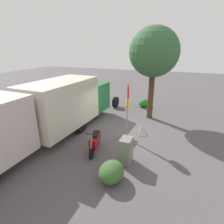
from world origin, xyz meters
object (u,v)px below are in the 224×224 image
Objects in this scene: bike_rack_hoop at (141,133)px; utility_cabinet at (126,151)px; motorcycle at (95,141)px; street_tree at (154,53)px; stop_sign at (128,103)px; box_truck_near at (71,101)px.

utility_cabinet is at bearing 0.28° from bike_rack_hoop.
motorcycle is 0.30× the size of street_tree.
motorcycle is at bearing -17.17° from street_tree.
motorcycle is at bearing -31.46° from stop_sign.
motorcycle is 3.19m from bike_rack_hoop.
utility_cabinet is at bearing -0.05° from street_tree.
bike_rack_hoop is (-3.04, -0.01, -0.58)m from utility_cabinet.
motorcycle is (2.12, 2.61, -1.14)m from box_truck_near.
utility_cabinet is (2.10, 0.59, -1.45)m from stop_sign.
street_tree reaches higher than stop_sign.
motorcycle is 1.56× the size of utility_cabinet.
motorcycle is at bearing -31.43° from bike_rack_hoop.
utility_cabinet is 1.35× the size of bike_rack_hoop.
motorcycle is 2.11× the size of bike_rack_hoop.
utility_cabinet is at bearing 15.80° from stop_sign.
street_tree is 6.91m from utility_cabinet.
street_tree is at bearing 170.67° from stop_sign.
street_tree is (-3.64, 0.60, 2.40)m from stop_sign.
bike_rack_hoop is (-0.56, 4.25, -1.66)m from box_truck_near.
box_truck_near is 9.94× the size of bike_rack_hoop.
box_truck_near is 1.39× the size of street_tree.
box_truck_near is 7.34× the size of utility_cabinet.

